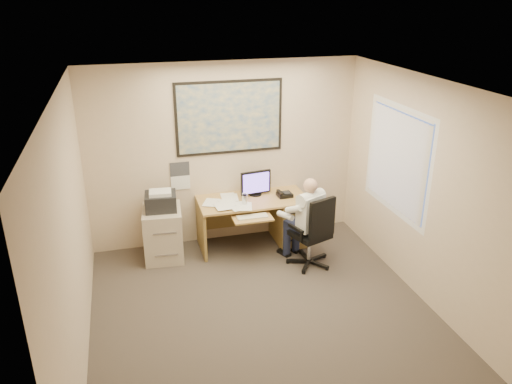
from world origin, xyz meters
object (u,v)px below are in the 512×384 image
object	(u,v)px
desk	(274,215)
person	(310,222)
office_chair	(310,246)
filing_cabinet	(163,229)

from	to	relation	value
desk	person	distance (m)	0.82
desk	person	bearing A→B (deg)	-69.04
office_chair	person	bearing A→B (deg)	57.92
person	filing_cabinet	bearing A→B (deg)	135.25
filing_cabinet	office_chair	size ratio (longest dim) A/B	0.97
person	desk	bearing A→B (deg)	86.36
desk	office_chair	size ratio (longest dim) A/B	1.51
filing_cabinet	office_chair	bearing A→B (deg)	-17.31
person	office_chair	bearing A→B (deg)	-126.94
filing_cabinet	person	world-z (taller)	person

